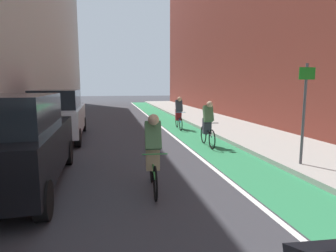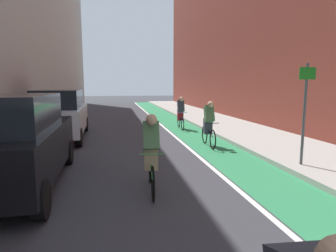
{
  "view_description": "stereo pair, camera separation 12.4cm",
  "coord_description": "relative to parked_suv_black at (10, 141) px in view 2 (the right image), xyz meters",
  "views": [
    {
      "loc": [
        -0.63,
        2.83,
        2.17
      ],
      "look_at": [
        0.99,
        10.75,
        1.01
      ],
      "focal_mm": 30.52,
      "sensor_mm": 36.0,
      "label": 1
    },
    {
      "loc": [
        -0.5,
        2.81,
        2.17
      ],
      "look_at": [
        0.99,
        10.75,
        1.01
      ],
      "focal_mm": 30.52,
      "sensor_mm": 36.0,
      "label": 2
    }
  ],
  "objects": [
    {
      "name": "lane_divider_stripe",
      "position": [
        4.64,
        9.13,
        -1.02
      ],
      "size": [
        0.12,
        40.49,
        0.0
      ],
      "primitive_type": "cube",
      "color": "white",
      "rests_on": "ground"
    },
    {
      "name": "bike_lane_paint",
      "position": [
        5.54,
        9.13,
        -1.02
      ],
      "size": [
        1.6,
        40.49,
        0.0
      ],
      "primitive_type": "cube",
      "color": "#2D8451",
      "rests_on": "ground"
    },
    {
      "name": "cyclist_far",
      "position": [
        5.35,
        7.36,
        -0.17
      ],
      "size": [
        0.48,
        1.71,
        1.61
      ],
      "color": "black",
      "rests_on": "ground"
    },
    {
      "name": "cyclist_trailing",
      "position": [
        5.41,
        3.27,
        -0.21
      ],
      "size": [
        0.48,
        1.73,
        1.62
      ],
      "color": "black",
      "rests_on": "ground"
    },
    {
      "name": "ground_plane",
      "position": [
        2.65,
        7.13,
        -1.02
      ],
      "size": [
        89.08,
        89.08,
        0.0
      ],
      "primitive_type": "plane",
      "color": "#38383D"
    },
    {
      "name": "building_facade_right",
      "position": [
        10.76,
        11.13,
        5.5
      ],
      "size": [
        2.4,
        36.49,
        13.04
      ],
      "primitive_type": "cube",
      "color": "brown",
      "rests_on": "ground"
    },
    {
      "name": "cyclist_mid",
      "position": [
        2.86,
        -0.66,
        -0.21
      ],
      "size": [
        0.48,
        1.72,
        1.62
      ],
      "color": "black",
      "rests_on": "ground"
    },
    {
      "name": "parked_suv_white",
      "position": [
        0.0,
        5.72,
        -0.0
      ],
      "size": [
        2.0,
        4.72,
        1.98
      ],
      "color": "silver",
      "rests_on": "ground"
    },
    {
      "name": "street_sign_post",
      "position": [
        6.85,
        0.09,
        0.65
      ],
      "size": [
        0.44,
        0.07,
        2.57
      ],
      "color": "#4C4C51",
      "rests_on": "sidewalk_right"
    },
    {
      "name": "parked_suv_black",
      "position": [
        0.0,
        0.0,
        0.0
      ],
      "size": [
        2.09,
        4.51,
        1.98
      ],
      "color": "black",
      "rests_on": "ground"
    },
    {
      "name": "sidewalk_right",
      "position": [
        7.95,
        9.13,
        -0.95
      ],
      "size": [
        3.22,
        40.49,
        0.14
      ],
      "primitive_type": "cube",
      "color": "#A8A59E",
      "rests_on": "ground"
    }
  ]
}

